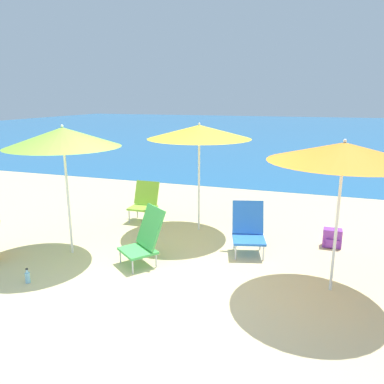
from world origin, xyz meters
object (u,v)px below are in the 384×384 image
at_px(beach_umbrella_orange, 344,152).
at_px(water_bottle, 28,277).
at_px(beach_umbrella_yellow, 199,132).
at_px(beach_umbrella_lime, 63,137).
at_px(beach_chair_lime, 145,200).
at_px(beach_chair_green, 145,237).
at_px(backpack_purple, 332,238).
at_px(beach_chair_blue, 248,228).

height_order(beach_umbrella_orange, water_bottle, beach_umbrella_orange).
relative_size(beach_umbrella_yellow, beach_umbrella_orange, 1.02).
relative_size(beach_umbrella_orange, beach_umbrella_lime, 0.96).
distance_m(beach_chair_lime, beach_chair_green, 2.04).
xyz_separation_m(beach_umbrella_yellow, beach_chair_green, (-0.31, -1.64, -1.39)).
height_order(beach_umbrella_yellow, beach_umbrella_orange, beach_umbrella_yellow).
xyz_separation_m(beach_umbrella_lime, beach_chair_lime, (0.38, 1.86, -1.41)).
relative_size(beach_chair_lime, backpack_purple, 2.50).
relative_size(beach_umbrella_orange, water_bottle, 9.42).
relative_size(beach_chair_green, water_bottle, 4.11).
height_order(beach_chair_lime, beach_chair_blue, beach_chair_blue).
bearing_deg(water_bottle, backpack_purple, 33.91).
xyz_separation_m(beach_umbrella_lime, beach_chair_green, (1.27, 0.02, -1.41)).
distance_m(beach_umbrella_yellow, beach_umbrella_lime, 2.28).
bearing_deg(beach_chair_green, water_bottle, -101.94).
bearing_deg(beach_chair_lime, beach_umbrella_orange, -27.66).
distance_m(beach_umbrella_lime, backpack_purple, 4.51).
distance_m(beach_umbrella_orange, backpack_purple, 2.22).
height_order(beach_umbrella_lime, backpack_purple, beach_umbrella_lime).
bearing_deg(backpack_purple, beach_chair_blue, -153.70).
relative_size(beach_chair_blue, backpack_purple, 2.59).
distance_m(beach_umbrella_orange, beach_chair_green, 2.92).
distance_m(beach_umbrella_orange, water_bottle, 4.29).
bearing_deg(beach_umbrella_orange, beach_chair_blue, 144.26).
bearing_deg(beach_umbrella_yellow, beach_chair_green, -100.64).
bearing_deg(water_bottle, beach_chair_blue, 37.25).
bearing_deg(beach_chair_lime, beach_umbrella_lime, -101.73).
relative_size(beach_umbrella_orange, backpack_purple, 6.30).
bearing_deg(beach_chair_blue, beach_chair_green, -161.37).
bearing_deg(beach_umbrella_lime, backpack_purple, 21.83).
distance_m(beach_chair_blue, backpack_purple, 1.45).
bearing_deg(beach_chair_green, backpack_purple, 67.79).
distance_m(beach_chair_lime, backpack_purple, 3.53).
distance_m(beach_chair_blue, beach_chair_green, 1.63).
relative_size(beach_umbrella_lime, beach_chair_lime, 2.63).
height_order(backpack_purple, water_bottle, backpack_purple).
height_order(beach_umbrella_yellow, beach_umbrella_lime, beach_umbrella_lime).
relative_size(beach_umbrella_orange, beach_chair_lime, 2.52).
xyz_separation_m(backpack_purple, water_bottle, (-3.85, -2.59, -0.07)).
relative_size(beach_chair_lime, beach_chair_blue, 0.96).
xyz_separation_m(beach_chair_lime, water_bottle, (-0.34, -2.88, -0.33)).
height_order(beach_umbrella_orange, beach_chair_lime, beach_umbrella_orange).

